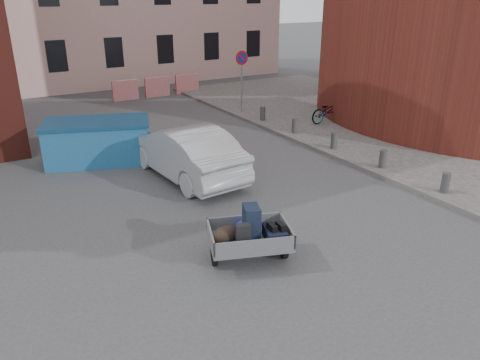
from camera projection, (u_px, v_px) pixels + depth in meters
ground at (231, 237)px, 10.50m from camera, size 120.00×120.00×0.00m
sidewalk at (400, 129)px, 18.43m from camera, size 9.00×24.00×0.12m
no_parking_sign at (242, 69)px, 20.14m from camera, size 0.60×0.09×2.65m
bollards at (334, 141)px, 15.92m from camera, size 0.22×9.02×0.55m
barriers at (157, 87)px, 24.24m from camera, size 4.70×0.18×1.00m
trailer at (249, 235)px, 9.33m from camera, size 1.88×1.98×1.20m
dumpster at (98, 141)px, 14.87m from camera, size 3.62×2.68×1.36m
silver_car at (185, 151)px, 13.68m from camera, size 2.00×4.77×1.53m
bicycle at (328, 111)px, 19.06m from camera, size 1.85×0.77×0.95m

